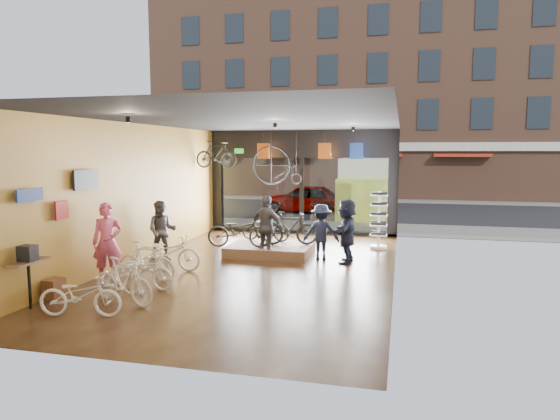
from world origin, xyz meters
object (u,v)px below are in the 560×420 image
(display_platform, at_px, (270,250))
(display_bike_right, at_px, (266,228))
(customer_2, at_px, (267,227))
(display_bike_mid, at_px, (290,228))
(floor_bike_3, at_px, (146,261))
(customer_5, at_px, (347,231))
(penny_farthing, at_px, (279,167))
(floor_bike_1, at_px, (123,281))
(sunglasses_rack, at_px, (379,220))
(floor_bike_2, at_px, (142,270))
(hung_bike, at_px, (216,155))
(customer_3, at_px, (321,232))
(street_car, at_px, (304,199))
(floor_bike_4, at_px, (168,252))
(customer_1, at_px, (162,231))
(floor_bike_0, at_px, (80,295))
(box_truck, at_px, (366,188))
(customer_0, at_px, (108,242))
(display_bike_left, at_px, (239,231))

(display_platform, distance_m, display_bike_right, 0.86)
(customer_2, bearing_deg, display_bike_mid, -105.95)
(floor_bike_3, relative_size, customer_5, 0.89)
(penny_farthing, bearing_deg, floor_bike_1, -97.63)
(sunglasses_rack, bearing_deg, floor_bike_1, -137.53)
(floor_bike_2, relative_size, display_bike_mid, 0.96)
(display_platform, bearing_deg, display_bike_right, 116.92)
(hung_bike, bearing_deg, customer_3, -115.10)
(display_platform, relative_size, display_bike_right, 1.55)
(street_car, xyz_separation_m, penny_farthing, (0.47, -7.13, 1.79))
(hung_bike, bearing_deg, sunglasses_rack, -88.69)
(display_bike_mid, bearing_deg, customer_2, 130.11)
(floor_bike_1, bearing_deg, customer_3, -16.77)
(floor_bike_4, xyz_separation_m, hung_bike, (-0.52, 4.88, 2.46))
(customer_1, relative_size, customer_2, 0.92)
(street_car, height_order, customer_5, customer_5)
(customer_3, height_order, sunglasses_rack, sunglasses_rack)
(floor_bike_2, bearing_deg, floor_bike_0, -177.91)
(street_car, bearing_deg, customer_3, 13.52)
(box_truck, distance_m, customer_3, 9.55)
(display_bike_mid, relative_size, customer_0, 0.88)
(street_car, bearing_deg, sunglasses_rack, 25.40)
(street_car, height_order, sunglasses_rack, sunglasses_rack)
(floor_bike_4, xyz_separation_m, customer_5, (4.36, 1.99, 0.41))
(floor_bike_4, relative_size, customer_5, 1.01)
(customer_5, bearing_deg, sunglasses_rack, 164.73)
(penny_farthing, bearing_deg, display_platform, -80.93)
(display_bike_left, xyz_separation_m, customer_5, (3.07, 0.10, 0.10))
(floor_bike_0, relative_size, floor_bike_3, 0.99)
(floor_bike_1, bearing_deg, floor_bike_0, 172.05)
(floor_bike_0, distance_m, floor_bike_3, 2.62)
(customer_5, bearing_deg, penny_farthing, -138.21)
(floor_bike_3, distance_m, display_bike_left, 3.26)
(customer_0, distance_m, customer_3, 5.70)
(box_truck, relative_size, floor_bike_4, 3.88)
(display_platform, bearing_deg, hung_bike, 137.28)
(floor_bike_4, bearing_deg, display_platform, -40.16)
(box_truck, distance_m, customer_5, 9.70)
(display_platform, height_order, customer_1, customer_1)
(box_truck, relative_size, floor_bike_2, 4.39)
(sunglasses_rack, bearing_deg, floor_bike_3, -148.19)
(floor_bike_3, xyz_separation_m, customer_2, (2.14, 2.99, 0.44))
(floor_bike_4, bearing_deg, street_car, -5.61)
(box_truck, distance_m, floor_bike_2, 14.01)
(floor_bike_0, xyz_separation_m, display_bike_left, (1.22, 5.59, 0.37))
(display_platform, xyz_separation_m, hung_bike, (-2.58, 2.38, 2.78))
(box_truck, xyz_separation_m, display_bike_mid, (-1.58, -9.08, -0.56))
(floor_bike_0, bearing_deg, display_platform, -28.95)
(customer_0, relative_size, customer_5, 1.07)
(customer_5, bearing_deg, floor_bike_3, -51.23)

